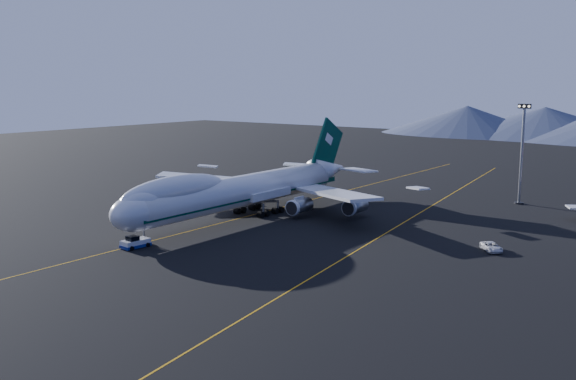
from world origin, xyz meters
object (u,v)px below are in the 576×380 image
Objects in this scene: boeing_747 at (242,190)px; floodlight_mast at (522,154)px; pushback_tug at (136,244)px; service_van at (491,247)px.

boeing_747 is 65.08m from floodlight_mast.
pushback_tug is 0.97× the size of service_van.
floodlight_mast reaches higher than boeing_747.
floodlight_mast is (-9.26, 45.60, 10.90)m from service_van.
boeing_747 is at bearing 144.27° from service_van.
pushback_tug is (1.31, -29.53, -5.14)m from boeing_747.
floodlight_mast reaches higher than service_van.
boeing_747 reaches higher than pushback_tug.
service_van is 0.23× the size of floodlight_mast.
boeing_747 reaches higher than service_van.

